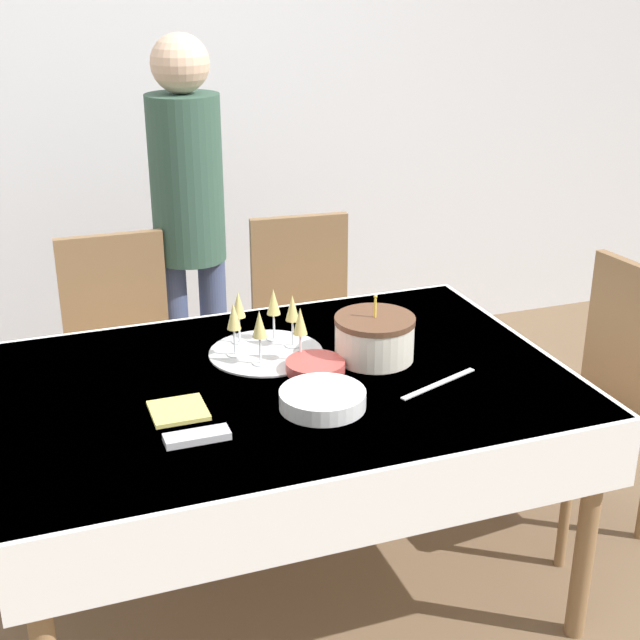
{
  "coord_description": "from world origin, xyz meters",
  "views": [
    {
      "loc": [
        -0.71,
        -2.26,
        1.91
      ],
      "look_at": [
        0.15,
        0.12,
        0.88
      ],
      "focal_mm": 50.0,
      "sensor_mm": 36.0,
      "label": 1
    }
  ],
  "objects_px": {
    "plate_stack_main": "(322,399)",
    "person_standing": "(188,210)",
    "birthday_cake": "(374,338)",
    "dining_chair_far_right": "(306,326)",
    "plate_stack_dessert": "(315,366)",
    "dining_chair_far_left": "(122,352)",
    "champagne_tray": "(266,331)",
    "dining_chair_right_end": "(601,389)"
  },
  "relations": [
    {
      "from": "plate_stack_main",
      "to": "dining_chair_far_right",
      "type": "bearing_deg",
      "value": 73.15
    },
    {
      "from": "birthday_cake",
      "to": "plate_stack_main",
      "type": "xyz_separation_m",
      "value": [
        -0.26,
        -0.25,
        -0.04
      ]
    },
    {
      "from": "birthday_cake",
      "to": "champagne_tray",
      "type": "bearing_deg",
      "value": 153.61
    },
    {
      "from": "champagne_tray",
      "to": "plate_stack_main",
      "type": "bearing_deg",
      "value": -84.41
    },
    {
      "from": "plate_stack_main",
      "to": "person_standing",
      "type": "bearing_deg",
      "value": 93.89
    },
    {
      "from": "dining_chair_far_right",
      "to": "plate_stack_dessert",
      "type": "bearing_deg",
      "value": -107.39
    },
    {
      "from": "plate_stack_main",
      "to": "person_standing",
      "type": "relative_size",
      "value": 0.14
    },
    {
      "from": "dining_chair_far_right",
      "to": "person_standing",
      "type": "height_order",
      "value": "person_standing"
    },
    {
      "from": "plate_stack_dessert",
      "to": "dining_chair_far_right",
      "type": "bearing_deg",
      "value": 72.61
    },
    {
      "from": "plate_stack_main",
      "to": "plate_stack_dessert",
      "type": "height_order",
      "value": "plate_stack_main"
    },
    {
      "from": "plate_stack_dessert",
      "to": "champagne_tray",
      "type": "bearing_deg",
      "value": 118.13
    },
    {
      "from": "plate_stack_dessert",
      "to": "person_standing",
      "type": "relative_size",
      "value": 0.11
    },
    {
      "from": "plate_stack_main",
      "to": "plate_stack_dessert",
      "type": "bearing_deg",
      "value": 75.34
    },
    {
      "from": "dining_chair_far_left",
      "to": "plate_stack_dessert",
      "type": "height_order",
      "value": "dining_chair_far_left"
    },
    {
      "from": "birthday_cake",
      "to": "plate_stack_main",
      "type": "distance_m",
      "value": 0.37
    },
    {
      "from": "dining_chair_far_left",
      "to": "birthday_cake",
      "type": "height_order",
      "value": "birthday_cake"
    },
    {
      "from": "dining_chair_far_left",
      "to": "birthday_cake",
      "type": "xyz_separation_m",
      "value": [
        0.67,
        -0.85,
        0.3
      ]
    },
    {
      "from": "dining_chair_right_end",
      "to": "champagne_tray",
      "type": "relative_size",
      "value": 2.68
    },
    {
      "from": "dining_chair_far_left",
      "to": "dining_chair_far_right",
      "type": "height_order",
      "value": "same"
    },
    {
      "from": "plate_stack_main",
      "to": "person_standing",
      "type": "distance_m",
      "value": 1.3
    },
    {
      "from": "dining_chair_right_end",
      "to": "champagne_tray",
      "type": "bearing_deg",
      "value": 170.91
    },
    {
      "from": "birthday_cake",
      "to": "person_standing",
      "type": "distance_m",
      "value": 1.1
    },
    {
      "from": "plate_stack_dessert",
      "to": "dining_chair_far_left",
      "type": "bearing_deg",
      "value": 118.02
    },
    {
      "from": "dining_chair_far_right",
      "to": "champagne_tray",
      "type": "xyz_separation_m",
      "value": [
        -0.37,
        -0.7,
        0.31
      ]
    },
    {
      "from": "plate_stack_dessert",
      "to": "person_standing",
      "type": "height_order",
      "value": "person_standing"
    },
    {
      "from": "birthday_cake",
      "to": "dining_chair_far_right",
      "type": "bearing_deg",
      "value": 85.26
    },
    {
      "from": "dining_chair_far_left",
      "to": "plate_stack_dessert",
      "type": "bearing_deg",
      "value": -61.98
    },
    {
      "from": "dining_chair_far_left",
      "to": "champagne_tray",
      "type": "bearing_deg",
      "value": -62.01
    },
    {
      "from": "dining_chair_far_left",
      "to": "person_standing",
      "type": "distance_m",
      "value": 0.61
    },
    {
      "from": "dining_chair_far_left",
      "to": "plate_stack_main",
      "type": "relative_size",
      "value": 3.99
    },
    {
      "from": "birthday_cake",
      "to": "person_standing",
      "type": "height_order",
      "value": "person_standing"
    },
    {
      "from": "dining_chair_far_left",
      "to": "person_standing",
      "type": "bearing_deg",
      "value": 29.37
    },
    {
      "from": "dining_chair_right_end",
      "to": "plate_stack_dessert",
      "type": "xyz_separation_m",
      "value": [
        -1.05,
        0.0,
        0.25
      ]
    },
    {
      "from": "dining_chair_far_right",
      "to": "person_standing",
      "type": "bearing_deg",
      "value": 156.55
    },
    {
      "from": "dining_chair_far_right",
      "to": "champagne_tray",
      "type": "bearing_deg",
      "value": -118.07
    },
    {
      "from": "birthday_cake",
      "to": "plate_stack_dessert",
      "type": "height_order",
      "value": "birthday_cake"
    },
    {
      "from": "plate_stack_dessert",
      "to": "person_standing",
      "type": "bearing_deg",
      "value": 97.76
    },
    {
      "from": "plate_stack_main",
      "to": "birthday_cake",
      "type": "bearing_deg",
      "value": 43.76
    },
    {
      "from": "champagne_tray",
      "to": "birthday_cake",
      "type": "bearing_deg",
      "value": -26.39
    },
    {
      "from": "plate_stack_dessert",
      "to": "person_standing",
      "type": "xyz_separation_m",
      "value": [
        -0.14,
        1.06,
        0.23
      ]
    },
    {
      "from": "dining_chair_far_left",
      "to": "champagne_tray",
      "type": "height_order",
      "value": "dining_chair_far_left"
    },
    {
      "from": "dining_chair_right_end",
      "to": "dining_chair_far_left",
      "type": "bearing_deg",
      "value": 149.89
    }
  ]
}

